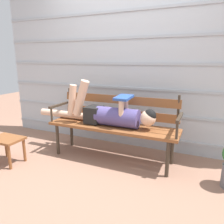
{
  "coord_description": "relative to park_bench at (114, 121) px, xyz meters",
  "views": [
    {
      "loc": [
        1.08,
        -2.3,
        1.31
      ],
      "look_at": [
        0.0,
        0.14,
        0.65
      ],
      "focal_mm": 34.4,
      "sensor_mm": 36.0,
      "label": 1
    }
  ],
  "objects": [
    {
      "name": "reclining_person",
      "position": [
        -0.07,
        -0.07,
        0.11
      ],
      "size": [
        1.76,
        0.26,
        0.59
      ],
      "color": "#514784"
    },
    {
      "name": "park_bench",
      "position": [
        0.0,
        0.0,
        0.0
      ],
      "size": [
        1.72,
        0.45,
        0.89
      ],
      "color": "brown",
      "rests_on": "ground"
    },
    {
      "name": "ground_plane",
      "position": [
        -0.0,
        -0.2,
        -0.51
      ],
      "size": [
        12.0,
        12.0,
        0.0
      ],
      "primitive_type": "plane",
      "color": "#936B56"
    },
    {
      "name": "house_siding",
      "position": [
        -0.0,
        0.51,
        0.73
      ],
      "size": [
        4.34,
        0.08,
        2.49
      ],
      "color": "#B2BCC6",
      "rests_on": "ground"
    },
    {
      "name": "footstool",
      "position": [
        -1.18,
        -0.71,
        -0.24
      ],
      "size": [
        0.41,
        0.29,
        0.34
      ],
      "color": "brown",
      "rests_on": "ground"
    }
  ]
}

